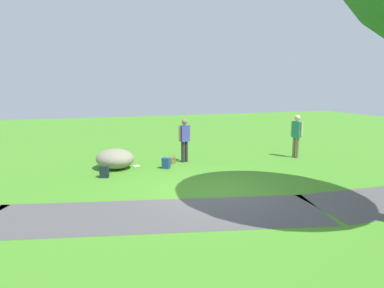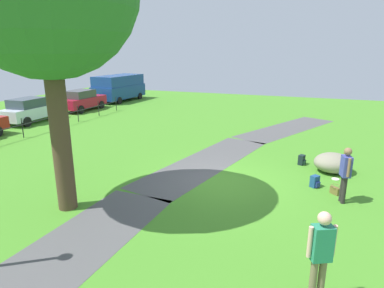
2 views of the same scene
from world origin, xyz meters
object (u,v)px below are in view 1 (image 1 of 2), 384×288
man_near_boulder (297,133)px  backpack_by_boulder (104,172)px  woman_with_handbag (184,137)px  lawn_boulder (115,159)px  frisbee_on_grass (136,166)px  spare_backpack_on_lawn (166,163)px  handbag_on_grass (172,160)px

man_near_boulder → backpack_by_boulder: bearing=4.9°
woman_with_handbag → lawn_boulder: bearing=4.4°
lawn_boulder → man_near_boulder: 7.48m
man_near_boulder → frisbee_on_grass: bearing=-4.9°
backpack_by_boulder → spare_backpack_on_lawn: same height
woman_with_handbag → man_near_boulder: bearing=171.9°
handbag_on_grass → frisbee_on_grass: (1.40, -0.07, -0.13)m
handbag_on_grass → backpack_by_boulder: size_ratio=0.96×
man_near_boulder → frisbee_on_grass: (6.65, -0.57, -1.05)m
backpack_by_boulder → frisbee_on_grass: 1.76m
spare_backpack_on_lawn → frisbee_on_grass: 1.23m
man_near_boulder → frisbee_on_grass: size_ratio=6.76×
backpack_by_boulder → spare_backpack_on_lawn: bearing=-166.3°
frisbee_on_grass → man_near_boulder: bearing=175.1°
spare_backpack_on_lawn → lawn_boulder: bearing=-18.1°
man_near_boulder → spare_backpack_on_lawn: bearing=1.3°
backpack_by_boulder → spare_backpack_on_lawn: (-2.24, -0.55, 0.00)m
backpack_by_boulder → man_near_boulder: bearing=-175.1°
handbag_on_grass → frisbee_on_grass: handbag_on_grass is taller
lawn_boulder → handbag_on_grass: lawn_boulder is taller
man_near_boulder → spare_backpack_on_lawn: 5.72m
woman_with_handbag → spare_backpack_on_lawn: bearing=40.2°
woman_with_handbag → handbag_on_grass: 1.04m
spare_backpack_on_lawn → backpack_by_boulder: bearing=13.7°
lawn_boulder → woman_with_handbag: 2.82m
lawn_boulder → frisbee_on_grass: size_ratio=7.23×
woman_with_handbag → backpack_by_boulder: bearing=22.9°
lawn_boulder → backpack_by_boulder: lawn_boulder is taller
woman_with_handbag → frisbee_on_grass: (1.95, 0.11, -1.00)m
lawn_boulder → man_near_boulder: man_near_boulder is taller
woman_with_handbag → backpack_by_boulder: 3.55m
spare_backpack_on_lawn → woman_with_handbag: bearing=-139.8°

